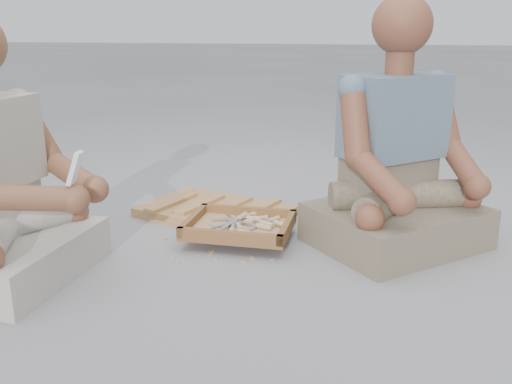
% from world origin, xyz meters
% --- Properties ---
extents(ground, '(60.00, 60.00, 0.00)m').
position_xyz_m(ground, '(0.00, 0.00, 0.00)').
color(ground, gray).
rests_on(ground, ground).
extents(carved_panel, '(0.78, 0.63, 0.05)m').
position_xyz_m(carved_panel, '(-0.34, 0.67, 0.02)').
color(carved_panel, '#AE6943').
rests_on(carved_panel, ground).
extents(tool_tray, '(0.44, 0.36, 0.06)m').
position_xyz_m(tool_tray, '(-0.14, 0.37, 0.06)').
color(tool_tray, brown).
rests_on(tool_tray, carved_panel).
extents(chisel_0, '(0.13, 0.20, 0.02)m').
position_xyz_m(chisel_0, '(-0.13, 0.48, 0.08)').
color(chisel_0, silver).
rests_on(chisel_0, tool_tray).
extents(chisel_1, '(0.22, 0.08, 0.02)m').
position_xyz_m(chisel_1, '(-0.11, 0.30, 0.07)').
color(chisel_1, silver).
rests_on(chisel_1, tool_tray).
extents(chisel_2, '(0.18, 0.16, 0.02)m').
position_xyz_m(chisel_2, '(-0.09, 0.44, 0.08)').
color(chisel_2, silver).
rests_on(chisel_2, tool_tray).
extents(chisel_3, '(0.12, 0.20, 0.02)m').
position_xyz_m(chisel_3, '(-0.02, 0.43, 0.08)').
color(chisel_3, silver).
rests_on(chisel_3, tool_tray).
extents(chisel_4, '(0.19, 0.15, 0.02)m').
position_xyz_m(chisel_4, '(-0.12, 0.41, 0.07)').
color(chisel_4, silver).
rests_on(chisel_4, tool_tray).
extents(chisel_5, '(0.21, 0.11, 0.02)m').
position_xyz_m(chisel_5, '(-0.05, 0.40, 0.08)').
color(chisel_5, silver).
rests_on(chisel_5, tool_tray).
extents(chisel_6, '(0.14, 0.19, 0.02)m').
position_xyz_m(chisel_6, '(-0.15, 0.38, 0.07)').
color(chisel_6, silver).
rests_on(chisel_6, tool_tray).
extents(chisel_7, '(0.06, 0.22, 0.02)m').
position_xyz_m(chisel_7, '(-0.15, 0.27, 0.08)').
color(chisel_7, silver).
rests_on(chisel_7, tool_tray).
extents(chisel_8, '(0.20, 0.12, 0.02)m').
position_xyz_m(chisel_8, '(0.01, 0.40, 0.08)').
color(chisel_8, silver).
rests_on(chisel_8, tool_tray).
extents(chisel_9, '(0.07, 0.22, 0.02)m').
position_xyz_m(chisel_9, '(-0.16, 0.43, 0.08)').
color(chisel_9, silver).
rests_on(chisel_9, tool_tray).
extents(chisel_10, '(0.22, 0.07, 0.02)m').
position_xyz_m(chisel_10, '(-0.12, 0.45, 0.08)').
color(chisel_10, silver).
rests_on(chisel_10, tool_tray).
extents(chisel_11, '(0.21, 0.09, 0.02)m').
position_xyz_m(chisel_11, '(-0.05, 0.36, 0.08)').
color(chisel_11, silver).
rests_on(chisel_11, tool_tray).
extents(wood_chip_0, '(0.02, 0.02, 0.00)m').
position_xyz_m(wood_chip_0, '(0.16, 0.41, 0.00)').
color(wood_chip_0, tan).
rests_on(wood_chip_0, ground).
extents(wood_chip_1, '(0.02, 0.02, 0.00)m').
position_xyz_m(wood_chip_1, '(-0.07, 0.14, 0.00)').
color(wood_chip_1, tan).
rests_on(wood_chip_1, ground).
extents(wood_chip_2, '(0.02, 0.02, 0.00)m').
position_xyz_m(wood_chip_2, '(-0.46, 0.31, 0.00)').
color(wood_chip_2, tan).
rests_on(wood_chip_2, ground).
extents(wood_chip_3, '(0.02, 0.02, 0.00)m').
position_xyz_m(wood_chip_3, '(0.19, 0.53, 0.00)').
color(wood_chip_3, tan).
rests_on(wood_chip_3, ground).
extents(wood_chip_4, '(0.02, 0.02, 0.00)m').
position_xyz_m(wood_chip_4, '(-0.30, 0.70, 0.00)').
color(wood_chip_4, tan).
rests_on(wood_chip_4, ground).
extents(wood_chip_5, '(0.02, 0.02, 0.00)m').
position_xyz_m(wood_chip_5, '(-0.18, 0.15, 0.00)').
color(wood_chip_5, tan).
rests_on(wood_chip_5, ground).
extents(wood_chip_6, '(0.02, 0.02, 0.00)m').
position_xyz_m(wood_chip_6, '(-0.13, 0.36, 0.00)').
color(wood_chip_6, tan).
rests_on(wood_chip_6, ground).
extents(wood_chip_7, '(0.02, 0.02, 0.00)m').
position_xyz_m(wood_chip_7, '(-0.35, 0.12, 0.00)').
color(wood_chip_7, tan).
rests_on(wood_chip_7, ground).
extents(wood_chip_8, '(0.02, 0.02, 0.00)m').
position_xyz_m(wood_chip_8, '(-0.04, 0.19, 0.00)').
color(wood_chip_8, tan).
rests_on(wood_chip_8, ground).
extents(wood_chip_9, '(0.02, 0.02, 0.00)m').
position_xyz_m(wood_chip_9, '(0.04, 0.20, 0.00)').
color(wood_chip_9, tan).
rests_on(wood_chip_9, ground).
extents(wood_chip_10, '(0.02, 0.02, 0.00)m').
position_xyz_m(wood_chip_10, '(-0.32, 0.08, 0.00)').
color(wood_chip_10, tan).
rests_on(wood_chip_10, ground).
extents(wood_chip_11, '(0.02, 0.02, 0.00)m').
position_xyz_m(wood_chip_11, '(-0.22, 0.18, 0.00)').
color(wood_chip_11, tan).
rests_on(wood_chip_11, ground).
extents(wood_chip_12, '(0.02, 0.02, 0.00)m').
position_xyz_m(wood_chip_12, '(-0.35, 0.74, 0.00)').
color(wood_chip_12, tan).
rests_on(wood_chip_12, ground).
extents(wood_chip_13, '(0.02, 0.02, 0.00)m').
position_xyz_m(wood_chip_13, '(-0.22, 0.22, 0.00)').
color(wood_chip_13, tan).
rests_on(wood_chip_13, ground).
extents(craftsman, '(0.63, 0.61, 0.94)m').
position_xyz_m(craftsman, '(-0.87, -0.18, 0.32)').
color(craftsman, beige).
rests_on(craftsman, ground).
extents(companion, '(0.82, 0.82, 1.01)m').
position_xyz_m(companion, '(0.49, 0.49, 0.34)').
color(companion, '#80745C').
rests_on(companion, ground).
extents(mobile_phone, '(0.06, 0.05, 0.11)m').
position_xyz_m(mobile_phone, '(-0.52, -0.25, 0.45)').
color(mobile_phone, white).
rests_on(mobile_phone, craftsman).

